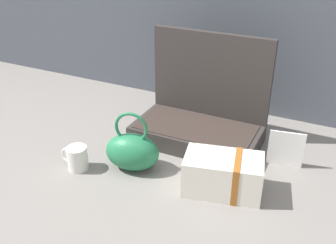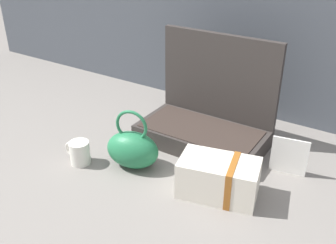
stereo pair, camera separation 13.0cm
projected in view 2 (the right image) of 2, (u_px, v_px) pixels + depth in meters
The scene contains 6 objects.
ground_plane at pixel (165, 162), 1.41m from camera, with size 6.00×6.00×0.00m, color slate.
open_suitcase at pixel (207, 118), 1.51m from camera, with size 0.48×0.27×0.41m.
teal_pouch_handbag at pixel (133, 149), 1.36m from camera, with size 0.21×0.16×0.22m.
cream_toiletry_bag at pixel (220, 178), 1.22m from camera, with size 0.27×0.19×0.13m.
coffee_mug at pixel (79, 152), 1.39m from camera, with size 0.11×0.07×0.09m.
info_card_left at pixel (289, 156), 1.32m from camera, with size 0.12×0.01×0.14m, color white.
Camera 2 is at (0.64, -0.99, 0.79)m, focal length 41.38 mm.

